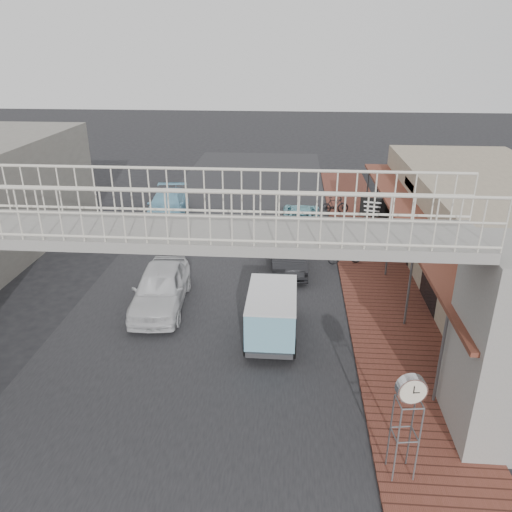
% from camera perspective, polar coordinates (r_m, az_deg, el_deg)
% --- Properties ---
extents(ground, '(120.00, 120.00, 0.00)m').
position_cam_1_polar(ground, '(17.07, -6.29, -8.79)').
color(ground, black).
rests_on(ground, ground).
extents(road_strip, '(10.00, 60.00, 0.01)m').
position_cam_1_polar(road_strip, '(17.07, -6.29, -8.78)').
color(road_strip, black).
rests_on(road_strip, ground).
extents(sidewalk, '(3.00, 40.00, 0.10)m').
position_cam_1_polar(sidewalk, '(19.72, 14.32, -4.60)').
color(sidewalk, brown).
rests_on(sidewalk, ground).
extents(shophouse_row, '(7.20, 18.00, 4.00)m').
position_cam_1_polar(shophouse_row, '(21.09, 26.45, 1.30)').
color(shophouse_row, gray).
rests_on(shophouse_row, ground).
extents(footbridge, '(16.40, 2.40, 6.34)m').
position_cam_1_polar(footbridge, '(12.11, -10.29, -5.95)').
color(footbridge, gray).
rests_on(footbridge, ground).
extents(white_hatchback, '(2.11, 4.60, 1.53)m').
position_cam_1_polar(white_hatchback, '(18.58, -10.85, -3.58)').
color(white_hatchback, silver).
rests_on(white_hatchback, ground).
extents(dark_sedan, '(1.72, 4.18, 1.35)m').
position_cam_1_polar(dark_sedan, '(21.48, 3.67, 0.31)').
color(dark_sedan, black).
rests_on(dark_sedan, ground).
extents(angkot_curb, '(2.10, 4.28, 1.17)m').
position_cam_1_polar(angkot_curb, '(26.49, 5.13, 4.55)').
color(angkot_curb, '#75BDCA').
rests_on(angkot_curb, ground).
extents(angkot_far, '(2.44, 5.08, 1.43)m').
position_cam_1_polar(angkot_far, '(28.23, -10.12, 5.73)').
color(angkot_far, '#7DBCD9').
rests_on(angkot_far, ground).
extents(angkot_van, '(1.62, 3.50, 1.71)m').
position_cam_1_polar(angkot_van, '(16.27, 1.85, -5.93)').
color(angkot_van, black).
rests_on(angkot_van, ground).
extents(motorcycle_near, '(1.65, 0.95, 0.82)m').
position_cam_1_polar(motorcycle_near, '(22.03, 10.17, 0.13)').
color(motorcycle_near, black).
rests_on(motorcycle_near, sidewalk).
extents(motorcycle_far, '(1.66, 0.70, 0.97)m').
position_cam_1_polar(motorcycle_far, '(28.57, 8.95, 5.74)').
color(motorcycle_far, black).
rests_on(motorcycle_far, sidewalk).
extents(street_clock, '(0.66, 0.57, 2.62)m').
position_cam_1_polar(street_clock, '(11.24, 17.25, -14.81)').
color(street_clock, '#59595B').
rests_on(street_clock, sidewalk).
extents(arrow_sign, '(1.73, 1.13, 2.87)m').
position_cam_1_polar(arrow_sign, '(22.21, 15.06, 5.13)').
color(arrow_sign, '#59595B').
rests_on(arrow_sign, sidewalk).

